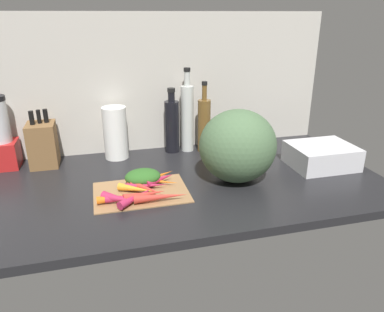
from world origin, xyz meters
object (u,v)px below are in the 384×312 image
(carrot_4, at_px, (137,197))
(carrot_11, at_px, (118,199))
(carrot_0, at_px, (157,176))
(dish_rack, at_px, (321,156))
(carrot_8, at_px, (128,198))
(bottle_1, at_px, (187,117))
(carrot_9, at_px, (158,179))
(carrot_5, at_px, (146,186))
(carrot_10, at_px, (145,182))
(knife_block, at_px, (43,144))
(carrot_12, at_px, (145,188))
(carrot_2, at_px, (145,195))
(carrot_7, at_px, (136,189))
(cutting_board, at_px, (141,192))
(carrot_3, at_px, (156,181))
(bottle_2, at_px, (204,124))
(winter_squash, at_px, (238,146))
(blender_appliance, at_px, (0,138))
(carrot_6, at_px, (121,197))
(bottle_0, at_px, (172,125))
(paper_towel_roll, at_px, (115,133))

(carrot_4, bearing_deg, carrot_11, -173.73)
(carrot_0, distance_m, dish_rack, 0.68)
(carrot_8, height_order, bottle_1, bottle_1)
(carrot_8, distance_m, carrot_9, 0.17)
(carrot_0, bearing_deg, carrot_9, -88.37)
(carrot_5, height_order, carrot_10, carrot_10)
(knife_block, bearing_deg, carrot_12, -45.30)
(carrot_2, distance_m, carrot_7, 0.06)
(carrot_5, relative_size, bottle_1, 0.39)
(cutting_board, xyz_separation_m, carrot_0, (0.07, 0.08, 0.02))
(carrot_3, height_order, bottle_1, bottle_1)
(carrot_7, distance_m, dish_rack, 0.77)
(carrot_4, distance_m, knife_block, 0.54)
(carrot_7, bearing_deg, bottle_2, 45.91)
(carrot_4, distance_m, winter_squash, 0.41)
(carrot_2, bearing_deg, winter_squash, 12.60)
(blender_appliance, relative_size, bottle_2, 0.93)
(carrot_4, bearing_deg, carrot_0, 58.76)
(carrot_5, xyz_separation_m, carrot_9, (0.05, 0.03, 0.00))
(carrot_12, distance_m, winter_squash, 0.37)
(carrot_6, relative_size, carrot_9, 1.28)
(carrot_6, height_order, carrot_8, carrot_8)
(carrot_4, relative_size, carrot_12, 1.09)
(carrot_6, height_order, dish_rack, dish_rack)
(carrot_9, bearing_deg, winter_squash, -4.89)
(carrot_9, height_order, carrot_12, carrot_9)
(carrot_12, bearing_deg, carrot_9, 44.33)
(carrot_3, bearing_deg, bottle_1, 58.98)
(carrot_11, height_order, bottle_2, bottle_2)
(carrot_2, bearing_deg, carrot_6, 177.54)
(carrot_9, xyz_separation_m, knife_block, (-0.42, 0.31, 0.07))
(carrot_0, height_order, bottle_0, bottle_0)
(knife_block, distance_m, bottle_1, 0.62)
(carrot_6, bearing_deg, blender_appliance, 135.18)
(carrot_0, distance_m, carrot_6, 0.20)
(paper_towel_roll, relative_size, dish_rack, 0.89)
(carrot_6, distance_m, carrot_10, 0.13)
(cutting_board, relative_size, blender_appliance, 1.11)
(bottle_2, xyz_separation_m, dish_rack, (0.42, -0.30, -0.08))
(carrot_3, relative_size, paper_towel_roll, 0.77)
(carrot_10, height_order, bottle_1, bottle_1)
(carrot_11, bearing_deg, bottle_2, 45.82)
(carrot_3, height_order, carrot_4, carrot_4)
(knife_block, height_order, bottle_1, bottle_1)
(carrot_9, xyz_separation_m, winter_squash, (0.29, -0.03, 0.11))
(carrot_3, height_order, blender_appliance, blender_appliance)
(carrot_7, xyz_separation_m, bottle_2, (0.35, 0.37, 0.10))
(carrot_2, xyz_separation_m, winter_squash, (0.36, 0.08, 0.11))
(carrot_12, relative_size, knife_block, 0.63)
(carrot_0, distance_m, carrot_12, 0.11)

